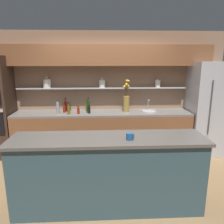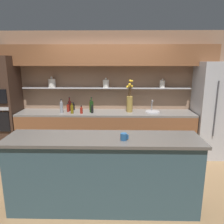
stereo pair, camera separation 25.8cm
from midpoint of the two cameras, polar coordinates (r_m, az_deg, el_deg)
The scene contains 18 objects.
ground_plane at distance 3.82m, azimuth 0.40°, elevation -18.03°, with size 12.00×12.00×0.00m, color olive.
back_wall_unit at distance 4.81m, azimuth 0.69°, elevation 8.10°, with size 5.20×0.44×2.60m.
back_counter_unit at distance 4.76m, azimuth -0.06°, elevation -5.41°, with size 3.71×0.62×0.92m.
island_counter at distance 3.05m, azimuth 0.24°, elevation -15.65°, with size 2.55×0.61×1.02m.
refrigerator at distance 5.06m, azimuth 26.53°, elevation 0.45°, with size 0.78×0.73×1.97m.
oven_tower at distance 5.15m, azimuth -25.47°, elevation 1.40°, with size 0.67×0.64×2.08m.
flower_vase at distance 4.63m, azimuth 6.22°, elevation 2.67°, with size 0.15×0.16×0.68m.
sink_fixture at distance 4.72m, azimuth 12.05°, elevation 0.22°, with size 0.30×0.30×0.25m.
bottle_spirit_0 at distance 4.64m, azimuth -11.52°, elevation 1.25°, with size 0.07×0.07×0.28m.
bottle_oil_1 at distance 4.54m, azimuth -8.82°, elevation 0.76°, with size 0.06×0.06×0.23m.
bottle_sauce_2 at distance 4.53m, azimuth -3.57°, elevation 0.63°, with size 0.05×0.05×0.17m.
bottle_sauce_3 at distance 4.86m, azimuth -8.54°, elevation 1.34°, with size 0.05×0.05×0.17m.
bottle_sauce_4 at distance 4.52m, azimuth -6.40°, elevation 0.45°, with size 0.06×0.06×0.17m.
bottle_wine_5 at distance 4.80m, azimuth -9.49°, elevation 1.66°, with size 0.07×0.07×0.30m.
bottle_sauce_6 at distance 4.71m, azimuth -9.89°, elevation 0.99°, with size 0.06×0.06×0.19m.
bottle_wine_7 at distance 4.60m, azimuth -3.78°, elevation 1.42°, with size 0.08×0.08×0.33m.
bottle_oil_8 at distance 4.79m, azimuth -4.11°, elevation 1.50°, with size 0.06×0.06×0.23m.
coffee_mug at distance 2.74m, azimuth 5.80°, elevation -6.48°, with size 0.10×0.08×0.09m.
Camera 2 is at (0.18, -3.26, 1.99)m, focal length 35.00 mm.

